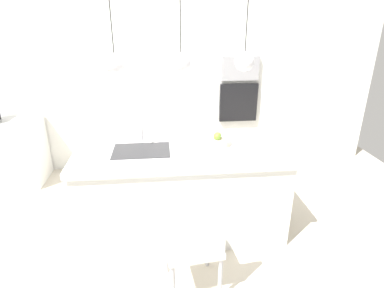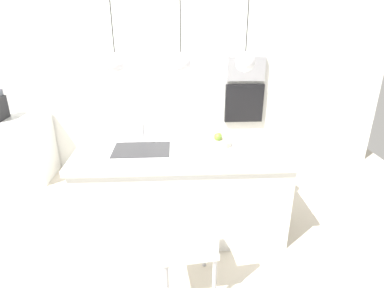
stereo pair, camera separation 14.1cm
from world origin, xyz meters
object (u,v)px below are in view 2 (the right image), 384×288
at_px(microwave, 246,69).
at_px(chair_near, 188,242).
at_px(fruit_bowl, 219,141).
at_px(oven, 244,103).

distance_m(microwave, chair_near, 2.80).
bearing_deg(fruit_bowl, microwave, 69.04).
distance_m(oven, chair_near, 2.67).
distance_m(microwave, oven, 0.50).
relative_size(microwave, oven, 0.96).
bearing_deg(fruit_bowl, chair_near, -110.19).
xyz_separation_m(fruit_bowl, chair_near, (-0.35, -0.96, -0.48)).
height_order(fruit_bowl, oven, oven).
bearing_deg(microwave, oven, 0.00).
height_order(microwave, oven, microwave).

